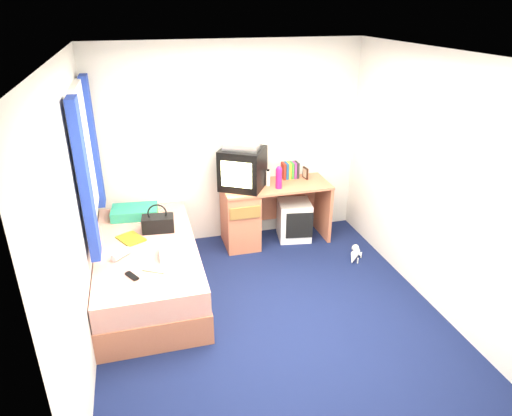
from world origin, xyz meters
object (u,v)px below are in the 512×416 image
object	(u,v)px
picture_frame	(305,173)
towel	(176,252)
bed	(149,268)
pillow	(135,212)
white_heels	(356,255)
remote_control	(132,276)
aerosol_can	(268,178)
pink_water_bottle	(279,179)
storage_cube	(294,220)
magazine	(131,239)
desk	(254,212)
crt_tv	(243,168)
water_bottle	(121,254)
colour_swatch_fan	(154,270)
vcr	(242,145)
handbag	(158,223)

from	to	relation	value
picture_frame	towel	world-z (taller)	picture_frame
bed	pillow	xyz separation A→B (m)	(-0.09, 0.70, 0.33)
white_heels	remote_control	bearing A→B (deg)	-166.59
pillow	aerosol_can	distance (m)	1.59
pink_water_bottle	remote_control	bearing A→B (deg)	-145.72
storage_cube	magazine	bearing A→B (deg)	-154.86
towel	remote_control	size ratio (longest dim) A/B	1.83
pink_water_bottle	white_heels	distance (m)	1.28
white_heels	desk	bearing A→B (deg)	146.17
bed	crt_tv	size ratio (longest dim) A/B	3.12
pink_water_bottle	remote_control	size ratio (longest dim) A/B	1.50
water_bottle	white_heels	xyz separation A→B (m)	(2.61, 0.23, -0.54)
bed	aerosol_can	world-z (taller)	aerosol_can
bed	colour_swatch_fan	xyz separation A→B (m)	(0.05, -0.52, 0.28)
colour_swatch_fan	remote_control	world-z (taller)	remote_control
water_bottle	storage_cube	bearing A→B (deg)	23.90
bed	storage_cube	bearing A→B (deg)	21.43
storage_cube	crt_tv	bearing A→B (deg)	-172.28
remote_control	pink_water_bottle	bearing A→B (deg)	4.04
colour_swatch_fan	desk	bearing A→B (deg)	44.99
bed	aerosol_can	distance (m)	1.75
bed	storage_cube	size ratio (longest dim) A/B	4.08
bed	colour_swatch_fan	bearing A→B (deg)	-84.40
desk	aerosol_can	world-z (taller)	aerosol_can
colour_swatch_fan	remote_control	bearing A→B (deg)	-166.19
crt_tv	colour_swatch_fan	xyz separation A→B (m)	(-1.13, -1.26, -0.44)
pink_water_bottle	vcr	bearing A→B (deg)	161.86
storage_cube	pillow	bearing A→B (deg)	-170.25
pillow	crt_tv	world-z (taller)	crt_tv
aerosol_can	magazine	xyz separation A→B (m)	(-1.63, -0.57, -0.29)
pillow	water_bottle	size ratio (longest dim) A/B	2.53
handbag	colour_swatch_fan	world-z (taller)	handbag
picture_frame	water_bottle	bearing A→B (deg)	-161.01
colour_swatch_fan	white_heels	world-z (taller)	colour_swatch_fan
towel	pillow	bearing A→B (deg)	109.54
desk	aerosol_can	size ratio (longest dim) A/B	7.04
magazine	water_bottle	bearing A→B (deg)	-104.69
pink_water_bottle	towel	world-z (taller)	pink_water_bottle
pillow	vcr	xyz separation A→B (m)	(1.27, 0.04, 0.67)
crt_tv	aerosol_can	xyz separation A→B (m)	(0.31, -0.01, -0.15)
bed	picture_frame	size ratio (longest dim) A/B	14.29
bed	colour_swatch_fan	size ratio (longest dim) A/B	9.09
white_heels	vcr	bearing A→B (deg)	149.06
crt_tv	magazine	size ratio (longest dim) A/B	2.29
handbag	colour_swatch_fan	size ratio (longest dim) A/B	1.57
colour_swatch_fan	remote_control	distance (m)	0.20
aerosol_can	white_heels	world-z (taller)	aerosol_can
aerosol_can	handbag	xyz separation A→B (m)	(-1.34, -0.44, -0.21)
desk	picture_frame	bearing A→B (deg)	8.07
bed	pillow	world-z (taller)	pillow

